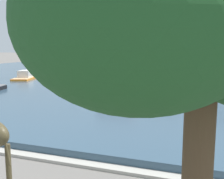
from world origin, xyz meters
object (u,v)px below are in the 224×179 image
sailboat_yellow (70,73)px  shade_tree (212,18)px  sailboat_orange (28,77)px  sailboat_navy (89,83)px

sailboat_yellow → shade_tree: bearing=-59.0°
sailboat_orange → sailboat_navy: 9.97m
sailboat_orange → shade_tree: bearing=-49.3°
sailboat_orange → sailboat_navy: size_ratio=0.91×
sailboat_yellow → shade_tree: sailboat_yellow is taller
sailboat_yellow → sailboat_navy: 12.87m
sailboat_yellow → sailboat_orange: size_ratio=1.15×
sailboat_yellow → shade_tree: (19.51, -32.44, 4.30)m
sailboat_orange → shade_tree: size_ratio=1.42×
sailboat_navy → sailboat_yellow: bearing=126.6°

